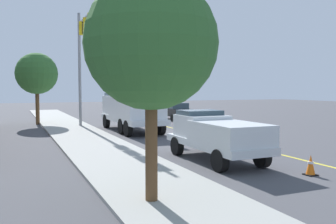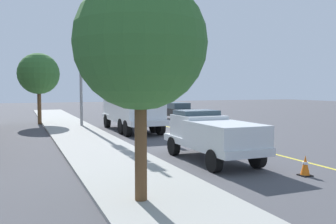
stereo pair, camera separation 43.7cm
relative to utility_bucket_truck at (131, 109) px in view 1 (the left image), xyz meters
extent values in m
plane|color=#47474C|center=(-2.50, -3.49, -1.61)|extent=(120.00, 120.00, 0.00)
cube|color=#9E9E99|center=(-2.51, 3.85, -1.55)|extent=(60.00, 3.68, 0.12)
cube|color=yellow|center=(-2.50, -3.49, -1.61)|extent=(50.00, 0.22, 0.01)
cube|color=silver|center=(-0.21, 0.01, -0.71)|extent=(8.20, 2.51, 0.36)
cube|color=silver|center=(2.42, 0.01, 0.06)|extent=(2.63, 2.35, 1.60)
cube|color=#384C56|center=(2.62, 0.01, 0.76)|extent=(1.81, 2.10, 0.64)
cube|color=silver|center=(-1.19, 0.00, 0.01)|extent=(5.25, 2.51, 1.80)
cube|color=white|center=(-1.90, -0.04, 2.49)|extent=(1.80, 0.38, 3.18)
cube|color=white|center=(0.32, -0.16, 4.18)|extent=(2.95, 0.44, 0.62)
cube|color=white|center=(1.78, -0.24, 4.21)|extent=(0.90, 0.90, 0.90)
cube|color=yellow|center=(1.78, -0.24, 4.81)|extent=(0.36, 0.24, 0.60)
cylinder|color=black|center=(2.66, 1.13, -1.09)|extent=(1.04, 0.34, 1.04)
cylinder|color=black|center=(2.66, -1.12, -1.09)|extent=(1.04, 0.34, 1.04)
cylinder|color=black|center=(-1.68, 1.13, -1.09)|extent=(1.04, 0.34, 1.04)
cylinder|color=black|center=(-1.68, -1.12, -1.09)|extent=(1.04, 0.34, 1.04)
cylinder|color=black|center=(-3.00, 1.13, -1.09)|extent=(1.04, 0.34, 1.04)
cylinder|color=black|center=(-2.99, -1.12, -1.09)|extent=(1.04, 0.34, 1.04)
cube|color=silver|center=(-11.83, -0.01, -0.86)|extent=(5.60, 2.11, 0.30)
cube|color=silver|center=(-10.60, -0.01, -0.31)|extent=(2.02, 1.93, 1.10)
cube|color=#384C56|center=(-10.40, -0.01, 0.17)|extent=(1.35, 1.77, 0.56)
cube|color=silver|center=(-12.84, -0.01, -0.46)|extent=(3.36, 2.10, 1.10)
cylinder|color=black|center=(-9.98, 0.94, -1.19)|extent=(0.84, 0.30, 0.84)
cylinder|color=black|center=(-9.98, -0.95, -1.19)|extent=(0.84, 0.30, 0.84)
cylinder|color=black|center=(-13.68, 0.93, -1.19)|extent=(0.84, 0.30, 0.84)
cylinder|color=black|center=(-13.67, -0.96, -1.19)|extent=(0.84, 0.30, 0.84)
cube|color=black|center=(7.08, -6.62, -0.82)|extent=(4.80, 1.91, 0.70)
cube|color=#384C56|center=(7.23, -6.62, -0.22)|extent=(3.46, 1.68, 0.60)
cylinder|color=black|center=(5.45, -7.48, -1.27)|extent=(0.68, 0.24, 0.68)
cylinder|color=black|center=(5.45, -5.77, -1.27)|extent=(0.68, 0.24, 0.68)
cylinder|color=black|center=(8.71, -7.47, -1.27)|extent=(0.68, 0.24, 0.68)
cylinder|color=black|center=(8.71, -5.76, -1.27)|extent=(0.68, 0.24, 0.68)
cube|color=black|center=(-15.35, -1.74, -1.59)|extent=(0.40, 0.40, 0.04)
cone|color=orange|center=(-15.35, -1.74, -1.23)|extent=(0.32, 0.32, 0.68)
cylinder|color=white|center=(-15.35, -1.74, -1.16)|extent=(0.20, 0.20, 0.08)
cube|color=black|center=(3.20, -1.89, -1.59)|extent=(0.40, 0.40, 0.04)
cone|color=orange|center=(3.20, -1.89, -1.21)|extent=(0.32, 0.32, 0.71)
cylinder|color=white|center=(3.20, -1.89, -1.14)|extent=(0.20, 0.20, 0.08)
cylinder|color=gray|center=(4.14, 2.86, 2.85)|extent=(0.22, 0.22, 8.92)
cube|color=gray|center=(0.48, 2.85, 6.43)|extent=(7.33, 0.17, 0.16)
cube|color=gold|center=(2.51, 2.86, 5.88)|extent=(0.12, 0.56, 1.00)
cube|color=black|center=(2.51, 2.76, 5.88)|extent=(0.20, 0.32, 0.84)
cube|color=gold|center=(0.89, 2.85, 5.88)|extent=(0.12, 0.56, 1.00)
cube|color=black|center=(0.89, 2.75, 5.88)|extent=(0.20, 0.32, 0.84)
cube|color=gold|center=(-0.74, 2.85, 5.88)|extent=(0.12, 0.56, 1.00)
cube|color=black|center=(-0.74, 2.75, 5.88)|extent=(0.20, 0.32, 0.84)
cube|color=gold|center=(-2.37, 2.85, 5.88)|extent=(0.12, 0.56, 1.00)
cube|color=black|center=(-2.37, 2.75, 5.88)|extent=(0.20, 0.32, 0.84)
cylinder|color=brown|center=(-16.15, 4.52, -0.11)|extent=(0.32, 0.32, 2.99)
sphere|color=#33662D|center=(-16.15, 4.52, 2.59)|extent=(3.44, 3.44, 3.44)
cylinder|color=brown|center=(7.61, 5.84, -0.06)|extent=(0.32, 0.32, 3.09)
sphere|color=#33662D|center=(7.61, 5.84, 2.70)|extent=(3.48, 3.48, 3.48)
camera|label=1|loc=(-24.89, 7.82, 1.43)|focal=38.77mm
camera|label=2|loc=(-25.06, 7.42, 1.43)|focal=38.77mm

